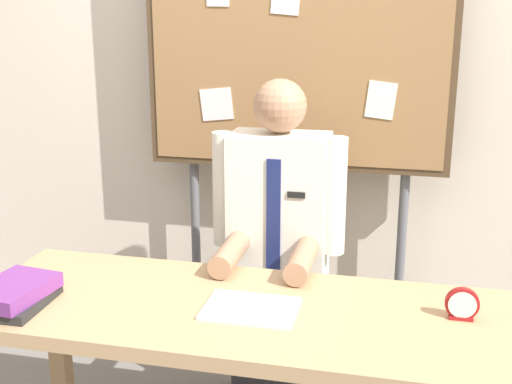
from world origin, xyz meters
The scene contains 7 objects.
back_wall centered at (0.00, 1.17, 1.35)m, with size 6.40×0.08×2.70m, color beige.
desk centered at (0.00, 0.00, 0.66)m, with size 1.86×0.68×0.75m.
person centered at (0.00, 0.58, 0.68)m, with size 0.55×0.56×1.44m.
bulletin_board centered at (0.00, 0.96, 1.53)m, with size 1.37×0.09×2.11m.
book_stack centered at (-0.74, -0.17, 0.79)m, with size 0.23×0.29×0.08m.
open_notebook centered at (0.03, -0.02, 0.76)m, with size 0.31×0.23×0.01m, color white.
desk_clock centered at (0.70, 0.07, 0.80)m, with size 0.11×0.04×0.11m.
Camera 1 is at (0.50, -1.98, 1.73)m, focal length 46.90 mm.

